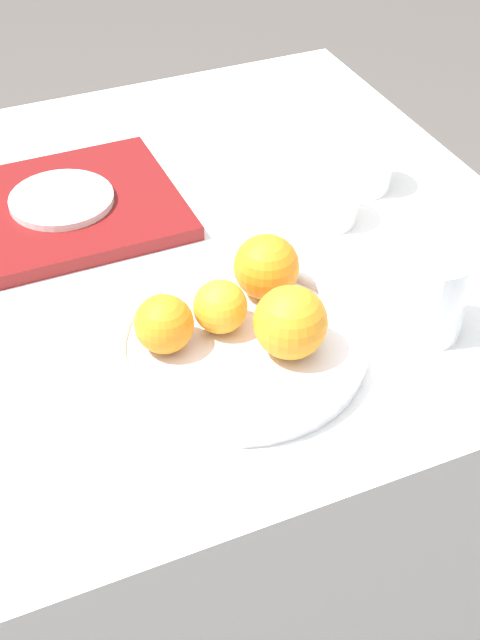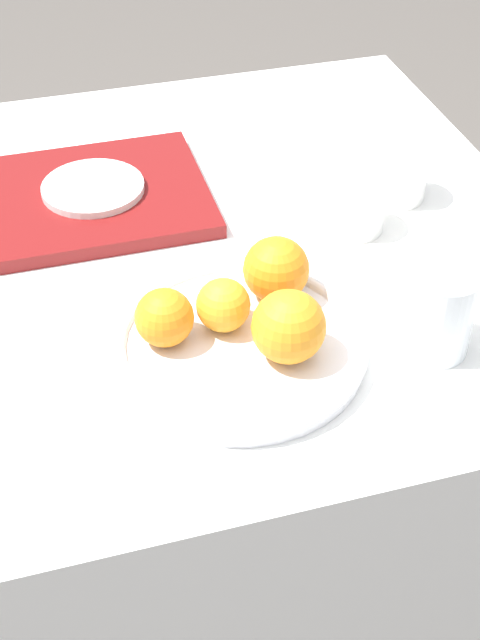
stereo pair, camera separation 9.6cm
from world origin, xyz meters
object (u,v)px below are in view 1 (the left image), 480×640
orange_1 (220,307)px  orange_0 (290,322)px  cup_2 (365,162)px  water_glass (432,295)px  orange_2 (164,324)px  orange_3 (266,267)px  serving_tray (63,209)px  fruit_platter (240,345)px  side_plate (61,199)px  cup_1 (329,199)px

orange_1 → orange_0: bearing=-50.1°
cup_2 → water_glass: bearing=-106.1°
orange_2 → cup_2: orange_2 is taller
orange_3 → cup_2: bearing=38.0°
orange_2 → orange_3: size_ratio=0.85×
orange_3 → serving_tray: (-0.17, 0.28, -0.05)m
fruit_platter → orange_1: (-0.01, 0.03, 0.04)m
side_plate → cup_2: 0.42m
orange_1 → cup_2: orange_1 is taller
fruit_platter → orange_3: orange_3 is taller
orange_0 → orange_2: size_ratio=1.23×
serving_tray → cup_1: bearing=-25.4°
fruit_platter → orange_1: bearing=109.5°
fruit_platter → cup_1: bearing=42.8°
water_glass → cup_2: (0.09, 0.30, -0.01)m
orange_3 → serving_tray: bearing=121.1°
orange_3 → cup_2: size_ratio=0.97×
orange_1 → water_glass: water_glass is taller
orange_1 → orange_3: orange_3 is taller
orange_1 → serving_tray: orange_1 is taller
orange_3 → side_plate: 0.33m
orange_1 → orange_2: (-0.07, -0.01, 0.00)m
cup_1 → cup_2: cup_2 is taller
orange_0 → side_plate: bearing=111.6°
side_plate → cup_1: bearing=-25.4°
fruit_platter → cup_2: size_ratio=3.61×
orange_0 → fruit_platter: bearing=141.5°
cup_1 → cup_2: 0.10m
water_glass → cup_1: water_glass is taller
fruit_platter → cup_1: (0.21, 0.20, 0.02)m
orange_1 → water_glass: 0.24m
fruit_platter → cup_1: size_ratio=3.71×
orange_2 → cup_1: orange_2 is taller
orange_0 → orange_3: 0.10m
orange_0 → cup_1: bearing=53.8°
orange_1 → orange_2: size_ratio=0.94×
orange_2 → water_glass: size_ratio=0.63×
orange_1 → serving_tray: 0.34m
water_glass → orange_0: bearing=175.5°
fruit_platter → orange_3: size_ratio=3.71×
orange_0 → cup_1: orange_0 is taller
serving_tray → fruit_platter: bearing=-72.7°
water_glass → serving_tray: 0.51m
orange_0 → orange_1: bearing=129.9°
orange_2 → side_plate: (-0.03, 0.32, -0.03)m
orange_1 → side_plate: 0.33m
fruit_platter → side_plate: size_ratio=2.04×
orange_1 → orange_3: 0.08m
orange_0 → side_plate: orange_0 is taller
orange_1 → fruit_platter: bearing=-70.5°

